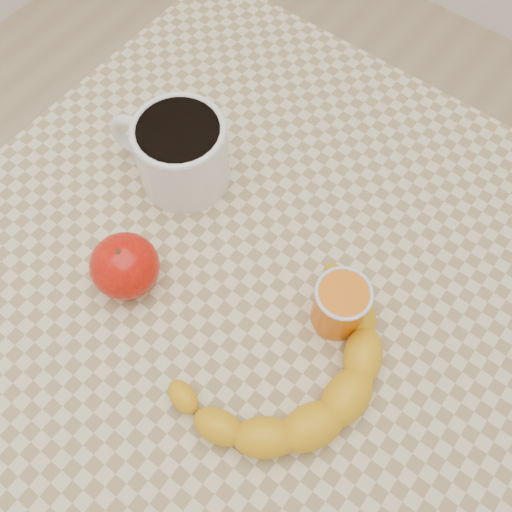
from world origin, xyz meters
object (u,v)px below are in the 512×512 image
Objects in this scene: table at (256,290)px; banana at (286,368)px; coffee_mug at (179,151)px; orange_juice_glass at (340,305)px; apple at (125,266)px.

banana is at bearing -39.77° from table.
coffee_mug is at bearing 176.77° from banana.
orange_juice_glass is (0.12, 0.00, 0.13)m from table.
table is at bearing -179.90° from orange_juice_glass.
coffee_mug is 0.17m from apple.
coffee_mug is 1.78× the size of apple.
apple is 0.23m from banana.
coffee_mug is 2.33× the size of orange_juice_glass.
orange_juice_glass reaches higher than banana.
table is 0.18m from banana.
orange_juice_glass is at bearing 25.93° from apple.
table is 10.35× the size of orange_juice_glass.
apple is at bearing -72.93° from coffee_mug.
banana is (0.11, -0.09, 0.11)m from table.
apple is 0.27× the size of banana.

